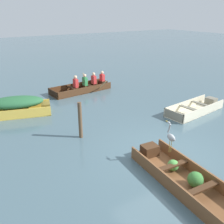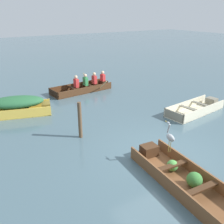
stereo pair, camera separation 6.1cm
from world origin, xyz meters
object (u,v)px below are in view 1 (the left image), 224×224
dinghy_wooden_brown_foreground (183,177)px  heron_on_dinghy (171,136)px  rowboat_dark_varnish_with_crew (85,86)px  mooring_post (80,120)px  skiff_cream_mid_moored (196,108)px  skiff_yellow_near_moored (17,104)px

dinghy_wooden_brown_foreground → heron_on_dinghy: size_ratio=4.11×
rowboat_dark_varnish_with_crew → mooring_post: 5.42m
skiff_cream_mid_moored → rowboat_dark_varnish_with_crew: 5.92m
dinghy_wooden_brown_foreground → skiff_cream_mid_moored: dinghy_wooden_brown_foreground is taller
skiff_cream_mid_moored → skiff_yellow_near_moored: bearing=149.8°
skiff_cream_mid_moored → rowboat_dark_varnish_with_crew: (-2.64, 5.30, 0.10)m
skiff_yellow_near_moored → rowboat_dark_varnish_with_crew: size_ratio=0.87×
skiff_yellow_near_moored → rowboat_dark_varnish_with_crew: 4.17m
skiff_yellow_near_moored → dinghy_wooden_brown_foreground: bearing=-70.7°
skiff_yellow_near_moored → mooring_post: (1.30, -3.24, 0.18)m
skiff_yellow_near_moored → mooring_post: bearing=-68.1°
dinghy_wooden_brown_foreground → heron_on_dinghy: (0.25, 0.75, 0.75)m
mooring_post → skiff_cream_mid_moored: bearing=-6.1°
rowboat_dark_varnish_with_crew → mooring_post: size_ratio=2.62×
heron_on_dinghy → skiff_yellow_near_moored: bearing=113.5°
skiff_cream_mid_moored → heron_on_dinghy: 4.56m
dinghy_wooden_brown_foreground → skiff_cream_mid_moored: bearing=36.0°
rowboat_dark_varnish_with_crew → mooring_post: bearing=-118.5°
skiff_yellow_near_moored → skiff_cream_mid_moored: bearing=-30.2°
skiff_yellow_near_moored → rowboat_dark_varnish_with_crew: (3.88, 1.51, -0.22)m
rowboat_dark_varnish_with_crew → heron_on_dinghy: (-1.25, -7.56, 0.66)m
rowboat_dark_varnish_with_crew → heron_on_dinghy: heron_on_dinghy is taller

